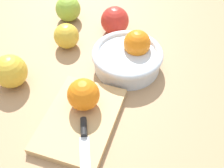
# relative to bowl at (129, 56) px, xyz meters

# --- Properties ---
(ground_plane) EXTENTS (2.40, 2.40, 0.00)m
(ground_plane) POSITION_rel_bowl_xyz_m (0.12, -0.14, -0.04)
(ground_plane) COLOR tan
(bowl) EXTENTS (0.18, 0.18, 0.10)m
(bowl) POSITION_rel_bowl_xyz_m (0.00, 0.00, 0.00)
(bowl) COLOR silver
(bowl) RESTS_ON ground_plane
(cutting_board) EXTENTS (0.22, 0.16, 0.02)m
(cutting_board) POSITION_rel_bowl_xyz_m (0.21, -0.05, -0.03)
(cutting_board) COLOR tan
(cutting_board) RESTS_ON ground_plane
(orange_on_board) EXTENTS (0.07, 0.07, 0.07)m
(orange_on_board) POSITION_rel_bowl_xyz_m (0.17, -0.05, 0.02)
(orange_on_board) COLOR orange
(orange_on_board) RESTS_ON cutting_board
(knife) EXTENTS (0.15, 0.08, 0.01)m
(knife) POSITION_rel_bowl_xyz_m (0.27, -0.01, -0.01)
(knife) COLOR silver
(knife) RESTS_ON cutting_board
(apple_front_left) EXTENTS (0.08, 0.08, 0.08)m
(apple_front_left) POSITION_rel_bowl_xyz_m (-0.14, -0.24, 0.00)
(apple_front_left) COLOR #8EB738
(apple_front_left) RESTS_ON ground_plane
(apple_front_left_2) EXTENTS (0.07, 0.07, 0.07)m
(apple_front_left_2) POSITION_rel_bowl_xyz_m (-0.02, -0.19, -0.00)
(apple_front_left_2) COLOR gold
(apple_front_left_2) RESTS_ON ground_plane
(apple_front_right) EXTENTS (0.08, 0.08, 0.08)m
(apple_front_right) POSITION_rel_bowl_xyz_m (0.15, -0.26, 0.01)
(apple_front_right) COLOR gold
(apple_front_right) RESTS_ON ground_plane
(apple_back_left) EXTENTS (0.08, 0.08, 0.08)m
(apple_back_left) POSITION_rel_bowl_xyz_m (-0.13, -0.08, 0.01)
(apple_back_left) COLOR red
(apple_back_left) RESTS_ON ground_plane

